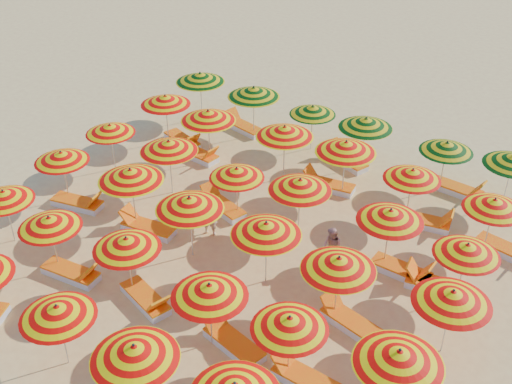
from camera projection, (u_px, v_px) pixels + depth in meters
ground at (247, 244)px, 19.26m from camera, size 120.00×120.00×0.00m
umbrella_2 at (57, 312)px, 14.46m from camera, size 2.11×2.11×1.87m
umbrella_3 at (135, 352)px, 13.25m from camera, size 2.18×2.18×2.02m
umbrella_6 at (4, 196)px, 18.56m from camera, size 1.80×1.80×1.83m
umbrella_7 at (49, 222)px, 17.42m from camera, size 2.21×2.21×1.85m
umbrella_8 at (126, 243)px, 16.54m from camera, size 1.91×1.91×1.90m
umbrella_9 at (209, 290)px, 14.94m from camera, size 2.41×2.41×1.96m
umbrella_10 at (290, 323)px, 14.14m from camera, size 2.03×2.03×1.88m
umbrella_11 at (399, 357)px, 13.10m from camera, size 2.28×2.28×2.05m
umbrella_12 at (61, 157)px, 20.45m from camera, size 2.05×2.05×1.85m
umbrella_13 at (130, 175)px, 19.09m from camera, size 2.35×2.35×2.10m
umbrella_14 at (189, 203)px, 17.85m from camera, size 2.55×2.55×2.07m
umbrella_15 at (266, 229)px, 16.88m from camera, size 1.95×1.95×2.04m
umbrella_16 at (339, 264)px, 15.68m from camera, size 2.05×2.05×2.03m
umbrella_17 at (453, 297)px, 14.72m from camera, size 2.19×2.19×1.98m
umbrella_18 at (110, 129)px, 22.14m from camera, size 1.96×1.96×1.82m
umbrella_19 at (169, 146)px, 20.74m from camera, size 2.35×2.35×2.03m
umbrella_20 at (237, 173)px, 19.66m from camera, size 2.00×2.00×1.82m
umbrella_21 at (300, 185)px, 18.76m from camera, size 2.33×2.33×2.01m
umbrella_22 at (390, 215)px, 17.49m from camera, size 2.48×2.48×1.98m
umbrella_23 at (467, 250)px, 16.41m from camera, size 2.06×2.06×1.84m
umbrella_24 at (165, 100)px, 23.82m from camera, size 2.47×2.47×1.98m
umbrella_25 at (208, 116)px, 22.49m from camera, size 2.35×2.35×2.08m
umbrella_26 at (285, 131)px, 21.47m from camera, size 2.35×2.35×2.09m
umbrella_27 at (346, 147)px, 20.51m from camera, size 2.35×2.35×2.12m
umbrella_28 at (412, 174)px, 19.49m from camera, size 1.95×1.95×1.88m
umbrella_29 at (494, 204)px, 18.12m from camera, size 2.16×2.16×1.87m
umbrella_30 at (200, 77)px, 25.43m from camera, size 2.20×2.20×2.07m
umbrella_31 at (254, 92)px, 24.15m from camera, size 2.19×2.19×2.11m
umbrella_32 at (313, 110)px, 23.42m from camera, size 1.84×1.84×1.81m
umbrella_33 at (366, 123)px, 22.16m from camera, size 2.28×2.28×2.01m
umbrella_34 at (447, 147)px, 20.97m from camera, size 1.82×1.82×1.87m
lounger_1 at (72, 273)px, 17.91m from camera, size 1.78×0.73×0.69m
lounger_2 at (146, 299)px, 17.00m from camera, size 1.83×1.10×0.69m
lounger_3 at (233, 342)px, 15.69m from camera, size 1.82×0.98×0.69m
lounger_4 at (306, 380)px, 14.71m from camera, size 1.77×0.69×0.69m
lounger_6 at (78, 203)px, 20.88m from camera, size 1.81×0.89×0.69m
lounger_7 at (147, 227)px, 19.73m from camera, size 1.79×0.78×0.69m
lounger_8 at (351, 322)px, 16.27m from camera, size 1.82×0.98×0.69m
lounger_9 at (222, 206)px, 20.72m from camera, size 1.83×1.08×0.69m
lounger_10 at (402, 270)px, 17.99m from camera, size 1.77×0.69×0.69m
lounger_11 at (436, 285)px, 17.47m from camera, size 1.80×0.81×0.69m
lounger_12 at (183, 140)px, 24.51m from camera, size 1.83×1.11×0.69m
lounger_13 at (198, 155)px, 23.58m from camera, size 1.79×0.80×0.69m
lounger_14 at (328, 185)px, 21.80m from camera, size 1.79×0.78×0.69m
lounger_15 at (424, 221)px, 20.00m from camera, size 1.80×0.85×0.69m
lounger_16 at (506, 250)px, 18.79m from camera, size 1.81×0.92×0.69m
lounger_17 at (244, 127)px, 25.47m from camera, size 1.82×0.98×0.69m
lounger_18 at (345, 160)px, 23.23m from camera, size 1.83×1.15×0.69m
lounger_19 at (458, 189)px, 21.57m from camera, size 1.79×0.77×0.69m
beachgoer_a at (209, 214)px, 19.34m from camera, size 0.59×0.46×1.43m
beachgoer_b at (332, 248)px, 18.05m from camera, size 0.77×0.70×1.29m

